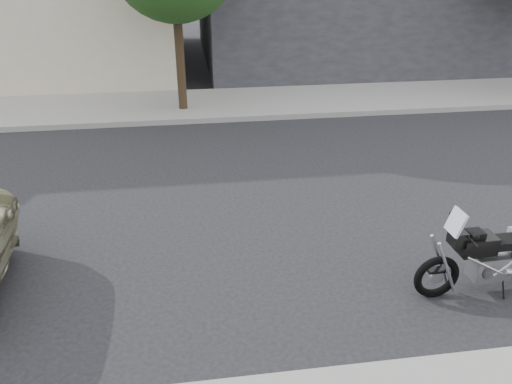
% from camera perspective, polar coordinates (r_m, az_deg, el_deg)
% --- Properties ---
extents(ground, '(120.00, 120.00, 0.00)m').
position_cam_1_polar(ground, '(9.22, 4.76, -1.65)').
color(ground, black).
rests_on(ground, ground).
extents(far_sidewalk, '(44.00, 3.00, 0.15)m').
position_cam_1_polar(far_sidewalk, '(15.15, -0.61, 10.15)').
color(far_sidewalk, gray).
rests_on(far_sidewalk, ground).
extents(motorcycle, '(2.09, 0.72, 1.32)m').
position_cam_1_polar(motorcycle, '(7.55, 25.89, -6.40)').
color(motorcycle, black).
rests_on(motorcycle, ground).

